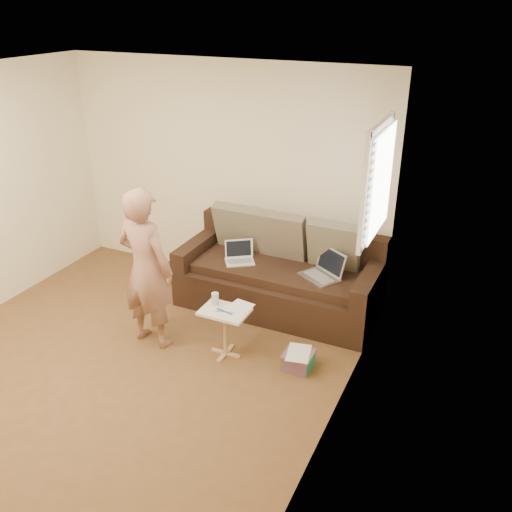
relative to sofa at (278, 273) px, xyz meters
name	(u,v)px	position (x,y,z in m)	size (l,w,h in m)	color
floor	(115,374)	(-0.90, -1.77, -0.42)	(4.50, 4.50, 0.00)	brown
ceiling	(76,86)	(-0.90, -1.77, 2.18)	(4.50, 4.50, 0.00)	white
wall_back	(224,175)	(-0.90, 0.48, 0.87)	(4.00, 4.00, 0.00)	#F0E7BC
wall_right	(328,299)	(1.10, -1.77, 0.87)	(4.50, 4.50, 0.00)	#F0E7BC
window_blinds	(378,182)	(1.05, -0.27, 1.28)	(0.12, 0.88, 1.08)	white
sofa	(278,273)	(0.00, 0.00, 0.00)	(2.20, 0.95, 0.85)	black
pillow_left	(238,227)	(-0.60, 0.22, 0.37)	(0.55, 0.14, 0.55)	#685D4C
pillow_mid	(282,236)	(-0.05, 0.20, 0.37)	(0.55, 0.14, 0.55)	brown
pillow_right	(334,245)	(0.55, 0.19, 0.37)	(0.55, 0.14, 0.55)	#685D4C
laptop_silver	(319,278)	(0.50, -0.08, 0.10)	(0.40, 0.29, 0.27)	#B7BABC
laptop_white	(240,262)	(-0.42, -0.11, 0.10)	(0.31, 0.23, 0.23)	white
person	(146,269)	(-0.91, -1.16, 0.40)	(0.60, 0.41, 1.64)	#9A5E54
side_table	(225,332)	(-0.12, -1.05, -0.18)	(0.45, 0.32, 0.50)	silver
drinking_glass	(215,299)	(-0.25, -0.99, 0.13)	(0.07, 0.07, 0.12)	silver
scissors	(225,312)	(-0.10, -1.09, 0.08)	(0.18, 0.10, 0.02)	silver
paper_on_table	(238,308)	(-0.02, -0.97, 0.08)	(0.21, 0.30, 0.00)	white
striped_box	(298,360)	(0.61, -0.96, -0.34)	(0.27, 0.27, 0.17)	#C11D5A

